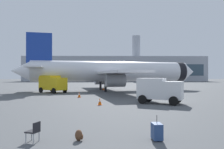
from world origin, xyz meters
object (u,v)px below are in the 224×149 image
safety_cone_far (103,88)px  gate_chair (34,130)px  airplane_at_gate (112,72)px  cargo_van (159,89)px  service_truck (53,83)px  rolling_suitcase (157,131)px  safety_cone_near (79,95)px  safety_cone_mid (100,102)px  traveller_backpack (79,135)px

safety_cone_far → gate_chair: bearing=-93.5°
airplane_at_gate → cargo_van: bearing=-77.1°
service_truck → rolling_suitcase: 30.08m
safety_cone_far → gate_chair: 35.18m
airplane_at_gate → rolling_suitcase: bearing=-87.4°
airplane_at_gate → safety_cone_near: (-4.51, -13.17, -3.29)m
airplane_at_gate → service_truck: airplane_at_gate is taller
cargo_van → rolling_suitcase: (-3.07, -12.86, -1.06)m
safety_cone_near → safety_cone_mid: bearing=-68.6°
airplane_at_gate → cargo_van: (4.54, -19.87, -2.21)m
service_truck → safety_cone_mid: size_ratio=7.51×
rolling_suitcase → safety_cone_mid: bearing=104.1°
service_truck → safety_cone_far: size_ratio=7.83×
airplane_at_gate → safety_cone_mid: size_ratio=51.81×
safety_cone_mid → safety_cone_far: (-0.20, 23.03, -0.01)m
airplane_at_gate → rolling_suitcase: airplane_at_gate is taller
service_truck → traveller_backpack: bearing=-73.7°
airplane_at_gate → safety_cone_mid: 21.17m
safety_cone_mid → cargo_van: bearing=9.3°
gate_chair → safety_cone_mid: bearing=79.0°
airplane_at_gate → service_truck: 11.42m
safety_cone_near → traveller_backpack: (2.56, -19.60, -0.13)m
cargo_van → traveller_backpack: cargo_van is taller
safety_cone_near → safety_cone_mid: 8.25m
rolling_suitcase → gate_chair: rolling_suitcase is taller
service_truck → safety_cone_near: bearing=-55.8°
safety_cone_mid → safety_cone_far: safety_cone_mid is taller
safety_cone_near → gate_chair: 19.78m
airplane_at_gate → safety_cone_near: 14.30m
safety_cone_far → rolling_suitcase: 35.05m
rolling_suitcase → traveller_backpack: rolling_suitcase is taller
cargo_van → safety_cone_near: cargo_van is taller
service_truck → safety_cone_mid: service_truck is taller
airplane_at_gate → safety_cone_mid: bearing=-94.1°
airplane_at_gate → service_truck: bearing=-153.7°
safety_cone_near → safety_cone_mid: safety_cone_near is taller
safety_cone_near → rolling_suitcase: bearing=-73.0°
safety_cone_far → safety_cone_mid: bearing=-89.5°
service_truck → traveller_backpack: size_ratio=10.72×
cargo_van → safety_cone_mid: (-6.05, -0.99, -1.11)m
service_truck → safety_cone_mid: 18.09m
rolling_suitcase → gate_chair: bearing=-177.8°
service_truck → safety_cone_far: bearing=40.5°
cargo_van → service_truck: bearing=134.5°
safety_cone_near → airplane_at_gate: bearing=71.1°
service_truck → gate_chair: (6.22, -27.96, -1.11)m
cargo_van → rolling_suitcase: size_ratio=4.39×
airplane_at_gate → safety_cone_far: airplane_at_gate is taller
airplane_at_gate → traveller_backpack: bearing=-93.4°
cargo_van → safety_cone_mid: size_ratio=7.05×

